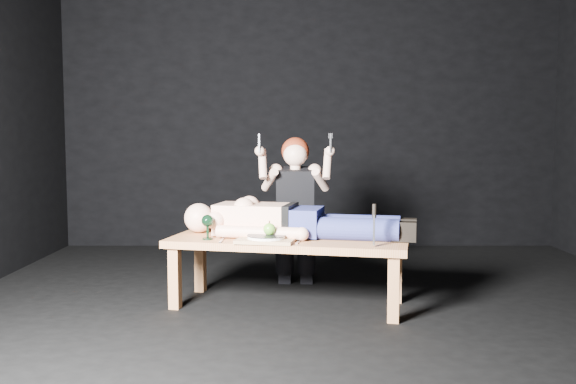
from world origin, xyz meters
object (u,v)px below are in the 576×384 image
(kneeling_woman, at_px, (296,209))
(carving_knife, at_px, (374,225))
(table, at_px, (288,272))
(lying_man, at_px, (298,217))
(goblet, at_px, (208,227))
(serving_tray, at_px, (266,240))

(kneeling_woman, bearing_deg, carving_knife, -61.62)
(table, height_order, lying_man, lying_man)
(kneeling_woman, distance_m, goblet, 0.88)
(lying_man, height_order, serving_tray, lying_man)
(kneeling_woman, height_order, carving_knife, kneeling_woman)
(lying_man, bearing_deg, serving_tray, -119.96)
(lying_man, height_order, kneeling_woman, kneeling_woman)
(table, height_order, kneeling_woman, kneeling_woman)
(carving_knife, bearing_deg, kneeling_woman, 128.84)
(table, distance_m, carving_knife, 0.71)
(lying_man, bearing_deg, carving_knife, -28.72)
(goblet, bearing_deg, serving_tray, -13.63)
(kneeling_woman, bearing_deg, goblet, -129.18)
(goblet, height_order, carving_knife, carving_knife)
(kneeling_woman, bearing_deg, serving_tray, -102.50)
(carving_knife, bearing_deg, lying_man, 151.28)
(table, height_order, goblet, goblet)
(lying_man, distance_m, serving_tray, 0.32)
(table, relative_size, goblet, 9.57)
(serving_tray, bearing_deg, table, 46.28)
(goblet, bearing_deg, lying_man, 12.37)
(carving_knife, bearing_deg, serving_tray, 177.42)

